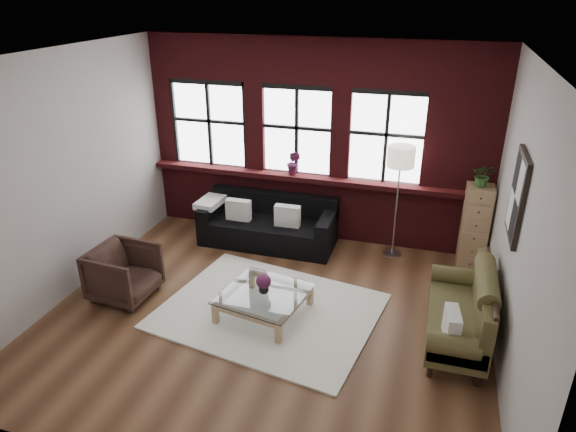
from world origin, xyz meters
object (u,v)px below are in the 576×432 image
(vintage_settee, at_px, (458,309))
(coffee_table, at_px, (264,304))
(armchair, at_px, (124,273))
(drawer_chest, at_px, (475,226))
(dark_sofa, at_px, (268,221))
(floor_lamp, at_px, (397,198))
(vase, at_px, (264,288))

(vintage_settee, relative_size, coffee_table, 1.65)
(vintage_settee, bearing_deg, armchair, -176.29)
(vintage_settee, distance_m, armchair, 4.29)
(vintage_settee, height_order, drawer_chest, drawer_chest)
(dark_sofa, xyz_separation_m, vintage_settee, (2.93, -1.76, 0.06))
(coffee_table, height_order, floor_lamp, floor_lamp)
(armchair, bearing_deg, floor_lamp, -52.55)
(coffee_table, bearing_deg, armchair, -176.43)
(armchair, relative_size, vase, 5.88)
(coffee_table, distance_m, vase, 0.24)
(floor_lamp, bearing_deg, drawer_chest, 2.03)
(vintage_settee, relative_size, vase, 12.35)
(coffee_table, distance_m, drawer_chest, 3.37)
(vase, relative_size, drawer_chest, 0.11)
(armchair, bearing_deg, vase, -82.56)
(armchair, distance_m, floor_lamp, 4.06)
(dark_sofa, bearing_deg, armchair, -123.60)
(dark_sofa, relative_size, coffee_table, 2.13)
(vintage_settee, height_order, floor_lamp, floor_lamp)
(drawer_chest, xyz_separation_m, floor_lamp, (-1.15, -0.04, 0.33))
(coffee_table, relative_size, floor_lamp, 0.53)
(dark_sofa, distance_m, vintage_settee, 3.41)
(vase, bearing_deg, armchair, -176.43)
(armchair, xyz_separation_m, vase, (1.94, 0.12, 0.03))
(coffee_table, relative_size, drawer_chest, 0.80)
(vase, height_order, floor_lamp, floor_lamp)
(vintage_settee, bearing_deg, vase, -176.18)
(dark_sofa, xyz_separation_m, coffee_table, (0.59, -1.91, -0.23))
(dark_sofa, bearing_deg, vase, -72.87)
(vintage_settee, xyz_separation_m, drawer_chest, (0.22, 1.98, 0.19))
(coffee_table, bearing_deg, dark_sofa, 107.13)
(drawer_chest, bearing_deg, dark_sofa, -175.87)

